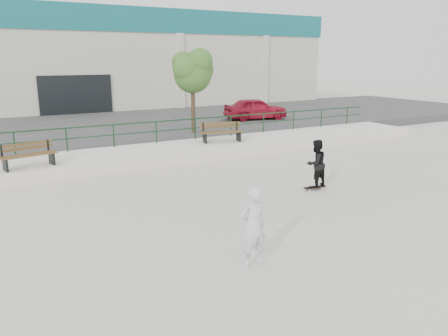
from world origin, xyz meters
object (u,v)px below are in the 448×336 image
skateboard (315,187)px  bench_left (28,155)px  bench_right (221,132)px  tree (193,70)px  seated_skater (253,227)px  red_car (256,109)px  standing_skater (316,164)px

skateboard → bench_left: bearing=149.1°
bench_left → bench_right: (8.51, 0.94, 0.01)m
tree → skateboard: bearing=-91.1°
tree → skateboard: (-0.19, -9.97, -3.69)m
bench_right → tree: (0.02, 3.07, 2.81)m
bench_left → seated_skater: seated_skater is taller
tree → red_car: size_ratio=1.07×
red_car → tree: bearing=126.7°
red_car → skateboard: (-5.87, -12.67, -1.12)m
bench_right → skateboard: bench_right is taller
skateboard → standing_skater: size_ratio=0.49×
tree → bench_left: bearing=-154.8°
bench_left → standing_skater: size_ratio=1.24×
bench_right → red_car: bearing=57.4°
tree → skateboard: size_ratio=5.48×
red_car → standing_skater: red_car is taller
bench_right → standing_skater: 6.90m
bench_left → tree: size_ratio=0.46×
standing_skater → red_car: bearing=-122.2°
bench_right → skateboard: bearing=-79.5°
standing_skater → bench_left: bearing=-42.9°
bench_right → seated_skater: 11.72m
red_car → seated_skater: (-10.75, -16.34, -0.30)m
standing_skater → seated_skater: seated_skater is taller
bench_left → skateboard: size_ratio=2.54×
bench_right → seated_skater: (-5.06, -10.58, -0.07)m
skateboard → seated_skater: 6.16m
standing_skater → seated_skater: (-4.88, -3.68, -0.02)m
bench_left → tree: tree is taller
bench_right → seated_skater: bearing=-103.6°
red_car → bench_right: bearing=146.6°
bench_right → standing_skater: (-0.18, -6.90, -0.05)m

